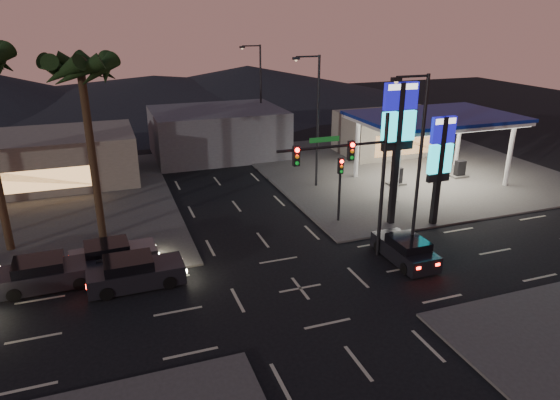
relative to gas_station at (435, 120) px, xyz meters
name	(u,v)px	position (x,y,z in m)	size (l,w,h in m)	color
ground	(300,288)	(-16.00, -12.00, -5.08)	(140.00, 140.00, 0.00)	black
corner_lot_ne	(401,168)	(0.00, 4.00, -5.02)	(24.00, 24.00, 0.12)	#47443F
gas_station	(435,120)	(0.00, 0.00, 0.00)	(12.20, 8.20, 5.47)	silver
convenience_store	(392,133)	(2.00, 9.00, -3.08)	(10.00, 6.00, 4.00)	#726B5B
pylon_sign_tall	(398,126)	(-7.50, -6.50, 1.31)	(2.20, 0.35, 9.00)	black
pylon_sign_short	(440,155)	(-5.00, -7.50, -0.42)	(1.60, 0.35, 7.00)	black
traffic_signal_mast	(355,169)	(-12.24, -10.01, 0.15)	(6.10, 0.39, 8.00)	black
pedestal_signal	(340,179)	(-10.50, -5.02, -2.16)	(0.32, 0.39, 4.30)	black
streetlight_near	(417,159)	(-9.21, -11.00, 0.64)	(2.14, 0.25, 10.00)	black
streetlight_mid	(315,114)	(-9.21, 2.00, 0.64)	(2.14, 0.25, 10.00)	black
streetlight_far	(259,90)	(-9.21, 16.00, 0.64)	(2.14, 0.25, 10.00)	black
palm_a	(82,79)	(-25.00, -2.50, 4.35)	(4.41, 4.41, 10.86)	black
building_far_west	(28,161)	(-30.00, 10.00, -3.08)	(16.00, 8.00, 4.00)	#726B5B
building_far_mid	(218,132)	(-14.00, 14.00, -2.88)	(12.00, 9.00, 4.40)	#4C4C51
hill_right	(248,81)	(-1.00, 48.00, -2.58)	(50.00, 50.00, 5.00)	black
hill_center	(155,89)	(-16.00, 48.00, -3.08)	(60.00, 60.00, 4.00)	black
car_lane_a_front	(135,273)	(-23.61, -8.94, -4.36)	(4.81, 2.11, 1.55)	black
car_lane_b_front	(112,256)	(-24.56, -6.59, -4.40)	(4.60, 2.11, 1.47)	#57575A
car_lane_b_mid	(46,274)	(-27.74, -7.57, -4.37)	(4.77, 2.11, 1.54)	black
suv_station	(405,250)	(-9.50, -11.19, -4.42)	(1.89, 4.30, 1.43)	black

